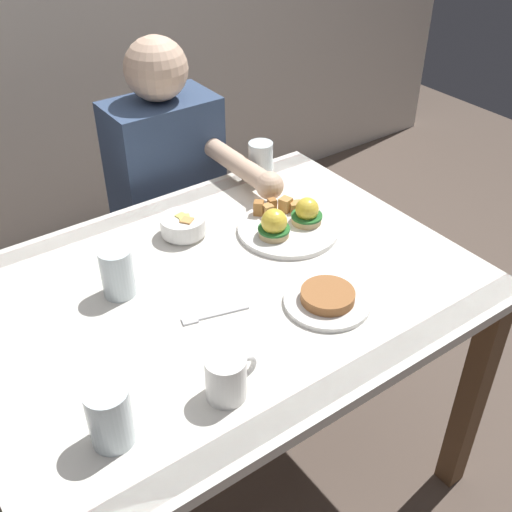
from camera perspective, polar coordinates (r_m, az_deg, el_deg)
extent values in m
plane|color=brown|center=(2.03, -2.72, -19.32)|extent=(6.00, 6.00, 0.00)
cube|color=white|center=(1.49, -3.49, -3.14)|extent=(1.20, 0.90, 0.03)
cube|color=#B23838|center=(1.25, 6.66, -12.08)|extent=(1.20, 0.06, 0.00)
cube|color=#B23838|center=(1.78, -10.51, 3.81)|extent=(1.20, 0.06, 0.00)
cube|color=brown|center=(1.84, 19.12, -12.08)|extent=(0.06, 0.06, 0.71)
cube|color=brown|center=(2.23, 3.18, -0.12)|extent=(0.06, 0.06, 0.71)
cylinder|color=white|center=(1.67, 2.94, 2.46)|extent=(0.27, 0.27, 0.01)
cylinder|color=tan|center=(1.62, 1.64, 2.16)|extent=(0.08, 0.08, 0.02)
cylinder|color=#286B2D|center=(1.62, 1.65, 2.51)|extent=(0.08, 0.08, 0.01)
sphere|color=yellow|center=(1.61, 1.66, 3.16)|extent=(0.07, 0.07, 0.07)
cylinder|color=tan|center=(1.68, 4.64, 3.36)|extent=(0.08, 0.08, 0.02)
cylinder|color=#286B2D|center=(1.68, 4.66, 3.70)|extent=(0.08, 0.08, 0.01)
sphere|color=yellow|center=(1.67, 4.70, 4.30)|extent=(0.06, 0.06, 0.06)
cube|color=tan|center=(1.73, 3.63, 4.51)|extent=(0.04, 0.04, 0.03)
cube|color=#AD7038|center=(1.71, 0.24, 4.43)|extent=(0.04, 0.04, 0.04)
cube|color=tan|center=(1.70, 1.10, 4.21)|extent=(0.03, 0.03, 0.03)
cube|color=tan|center=(1.73, 2.72, 4.72)|extent=(0.04, 0.04, 0.04)
cube|color=#AD7038|center=(1.72, 1.48, 4.68)|extent=(0.02, 0.02, 0.04)
cylinder|color=white|center=(1.66, -6.62, 2.06)|extent=(0.10, 0.10, 0.01)
cylinder|color=white|center=(1.65, -6.68, 2.85)|extent=(0.12, 0.12, 0.04)
cube|color=#B7E093|center=(1.65, -6.43, 3.00)|extent=(0.03, 0.03, 0.03)
cube|color=#EA6B70|center=(1.65, -6.69, 3.24)|extent=(0.03, 0.03, 0.02)
cube|color=#B7E093|center=(1.66, -6.99, 2.93)|extent=(0.04, 0.04, 0.03)
cube|color=#B7E093|center=(1.65, -6.55, 2.83)|extent=(0.03, 0.03, 0.03)
cube|color=#F4DB66|center=(1.65, -6.98, 2.63)|extent=(0.03, 0.03, 0.02)
cube|color=#F4DB66|center=(1.64, -6.53, 3.18)|extent=(0.04, 0.04, 0.03)
cube|color=#F4DB66|center=(1.65, -6.81, 3.35)|extent=(0.03, 0.03, 0.03)
cube|color=#F4A85B|center=(1.63, -6.32, 2.91)|extent=(0.04, 0.04, 0.03)
cube|color=#F4A85B|center=(1.66, -7.74, 2.86)|extent=(0.02, 0.02, 0.02)
cylinder|color=white|center=(1.20, -2.77, -11.05)|extent=(0.08, 0.08, 0.09)
cylinder|color=black|center=(1.17, -2.83, -9.66)|extent=(0.07, 0.07, 0.01)
torus|color=white|center=(1.21, -1.05, -10.14)|extent=(0.06, 0.01, 0.06)
cube|color=silver|center=(1.40, -3.02, -5.17)|extent=(0.12, 0.04, 0.00)
cube|color=silver|center=(1.39, -6.07, -5.88)|extent=(0.04, 0.03, 0.00)
cylinder|color=silver|center=(1.46, -12.56, -1.45)|extent=(0.08, 0.08, 0.12)
cylinder|color=silver|center=(1.47, -12.49, -1.86)|extent=(0.07, 0.07, 0.09)
cylinder|color=silver|center=(1.15, -13.22, -14.06)|extent=(0.08, 0.08, 0.12)
cylinder|color=silver|center=(1.17, -13.06, -14.83)|extent=(0.07, 0.07, 0.07)
cylinder|color=silver|center=(1.89, 0.43, 8.63)|extent=(0.07, 0.07, 0.12)
cylinder|color=silver|center=(1.90, 0.43, 8.20)|extent=(0.07, 0.07, 0.09)
cylinder|color=white|center=(1.43, 6.52, -4.17)|extent=(0.20, 0.20, 0.01)
cylinder|color=#A36638|center=(1.42, 6.57, -3.62)|extent=(0.12, 0.12, 0.02)
cylinder|color=#33333D|center=(2.21, -7.99, -5.12)|extent=(0.11, 0.11, 0.45)
cylinder|color=#33333D|center=(2.28, -4.04, -3.43)|extent=(0.11, 0.11, 0.45)
cube|color=#384C70|center=(2.05, -8.24, 7.44)|extent=(0.34, 0.20, 0.50)
sphere|color=beige|center=(1.92, -9.14, 16.56)|extent=(0.19, 0.19, 0.19)
cylinder|color=beige|center=(1.87, -1.51, 8.28)|extent=(0.06, 0.30, 0.06)
sphere|color=beige|center=(1.76, 1.27, 6.45)|extent=(0.08, 0.08, 0.08)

